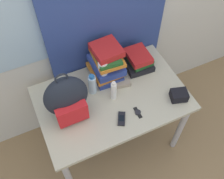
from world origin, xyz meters
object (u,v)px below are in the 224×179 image
at_px(book_stack_center, 138,59).
at_px(water_bottle, 92,84).
at_px(sunglasses_case, 121,84).
at_px(backpack, 67,98).
at_px(sunscreen_bottle, 114,91).
at_px(sports_bottle, 103,74).
at_px(camera_pouch, 179,95).
at_px(book_stack_left, 106,63).
at_px(cell_phone, 122,119).
at_px(wristwatch, 138,112).

xyz_separation_m(book_stack_center, water_bottle, (-0.43, -0.10, 0.02)).
bearing_deg(sunglasses_case, water_bottle, 170.00).
relative_size(backpack, water_bottle, 2.22).
bearing_deg(sunscreen_bottle, sports_bottle, 100.56).
xyz_separation_m(sunscreen_bottle, camera_pouch, (0.44, -0.21, -0.05)).
xyz_separation_m(book_stack_left, water_bottle, (-0.16, -0.10, -0.06)).
distance_m(water_bottle, sports_bottle, 0.11).
distance_m(sports_bottle, cell_phone, 0.35).
bearing_deg(water_bottle, cell_phone, -73.64).
relative_size(book_stack_left, wristwatch, 3.21).
bearing_deg(cell_phone, sunglasses_case, 65.24).
xyz_separation_m(book_stack_center, wristwatch, (-0.21, -0.41, -0.06)).
distance_m(backpack, sunglasses_case, 0.47).
distance_m(camera_pouch, wristwatch, 0.34).
bearing_deg(book_stack_center, cell_phone, -130.01).
height_order(cell_phone, sunglasses_case, sunglasses_case).
xyz_separation_m(sunglasses_case, camera_pouch, (0.34, -0.28, 0.02)).
bearing_deg(sunglasses_case, book_stack_left, 113.27).
relative_size(water_bottle, sunglasses_case, 1.20).
distance_m(book_stack_center, water_bottle, 0.44).
xyz_separation_m(backpack, sports_bottle, (0.31, 0.11, -0.04)).
height_order(sports_bottle, cell_phone, sports_bottle).
bearing_deg(water_bottle, book_stack_center, 12.64).
distance_m(book_stack_center, wristwatch, 0.46).
bearing_deg(cell_phone, camera_pouch, -1.74).
xyz_separation_m(book_stack_center, camera_pouch, (0.12, -0.42, -0.03)).
xyz_separation_m(backpack, camera_pouch, (0.77, -0.22, -0.14)).
bearing_deg(book_stack_center, backpack, -163.36).
height_order(water_bottle, sports_bottle, sports_bottle).
relative_size(cell_phone, wristwatch, 1.24).
xyz_separation_m(book_stack_center, sports_bottle, (-0.34, -0.08, 0.07)).
bearing_deg(book_stack_left, cell_phone, -99.24).
bearing_deg(sunscreen_bottle, water_bottle, 135.80).
xyz_separation_m(book_stack_left, cell_phone, (-0.07, -0.41, -0.14)).
bearing_deg(sports_bottle, cell_phone, -90.65).
bearing_deg(backpack, camera_pouch, -16.20).
bearing_deg(camera_pouch, sports_bottle, 143.57).
distance_m(book_stack_center, cell_phone, 0.53).
distance_m(water_bottle, sunscreen_bottle, 0.17).
relative_size(sunglasses_case, camera_pouch, 1.11).
distance_m(backpack, camera_pouch, 0.82).
bearing_deg(sunglasses_case, sports_bottle, 155.78).
distance_m(book_stack_left, sunglasses_case, 0.20).
bearing_deg(sunscreen_bottle, backpack, 177.01).
relative_size(cell_phone, camera_pouch, 0.84).
distance_m(water_bottle, cell_phone, 0.33).
bearing_deg(backpack, book_stack_center, 16.64).
distance_m(cell_phone, sunglasses_case, 0.30).
xyz_separation_m(backpack, cell_phone, (0.31, -0.21, -0.17)).
relative_size(book_stack_left, camera_pouch, 2.18).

